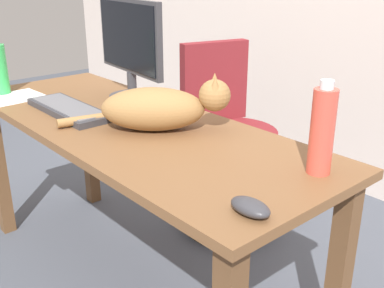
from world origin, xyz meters
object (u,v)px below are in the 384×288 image
Objects in this scene: office_chair at (226,151)px; cat at (160,107)px; monitor at (130,46)px; keyboard at (69,109)px; computer_mouse at (250,207)px; water_bottle at (322,131)px.

office_chair is 1.95× the size of cat.
monitor reaches higher than keyboard.
monitor is at bearing 92.02° from keyboard.
cat is 4.27× the size of computer_mouse.
office_chair is 1.91× the size of monitor.
monitor reaches higher than cat.
keyboard is at bearing -165.11° from water_bottle.
computer_mouse reaches higher than keyboard.
keyboard is 1.01m from computer_mouse.
computer_mouse is at bearing -3.30° from keyboard.
monitor is at bearing 177.27° from water_bottle.
cat is 0.65m from computer_mouse.
monitor is 1.10m from computer_mouse.
water_bottle reaches higher than cat.
monitor is 0.99m from water_bottle.
water_bottle is (0.98, -0.05, -0.10)m from monitor.
cat is at bearing 161.48° from computer_mouse.
office_chair is 0.85m from keyboard.
water_bottle is at bearing 10.94° from cat.
office_chair reaches higher than keyboard.
monitor is at bearing 160.32° from computer_mouse.
keyboard is (0.01, -0.31, -0.21)m from monitor.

